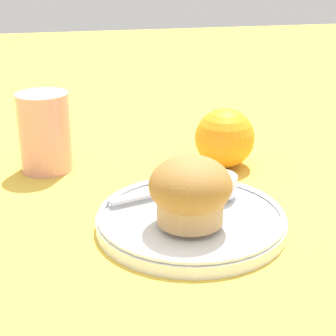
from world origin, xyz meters
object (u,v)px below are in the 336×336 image
at_px(orange_fruit, 225,138).
at_px(juice_glass, 45,132).
at_px(butter_knife, 172,188).
at_px(muffin, 190,191).

height_order(orange_fruit, juice_glass, juice_glass).
bearing_deg(butter_knife, juice_glass, 119.01).
bearing_deg(muffin, butter_knife, 91.08).
xyz_separation_m(butter_knife, orange_fruit, (0.10, 0.11, 0.02)).
height_order(muffin, orange_fruit, muffin).
distance_m(muffin, orange_fruit, 0.22).
bearing_deg(butter_knife, orange_fruit, 32.03).
xyz_separation_m(muffin, juice_glass, (-0.15, 0.23, -0.00)).
bearing_deg(muffin, juice_glass, 122.77).
bearing_deg(orange_fruit, juice_glass, 171.10).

